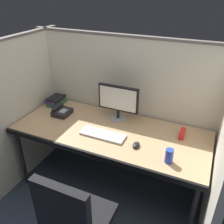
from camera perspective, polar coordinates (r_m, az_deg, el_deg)
The scene contains 12 objects.
ground_plane at distance 2.66m, azimuth -3.32°, elevation -21.19°, with size 8.00×8.00×0.00m, color #2D3847.
cubicle_partition_rear at distance 2.69m, azimuth 3.45°, elevation 1.25°, with size 2.21×0.06×1.57m.
cubicle_partition_left at distance 2.78m, azimuth -20.37°, elevation 0.33°, with size 0.06×1.41×1.57m.
cubicle_partition_right at distance 2.11m, azimuth 24.07°, elevation -10.28°, with size 0.06×1.41×1.57m.
desk at distance 2.38m, azimuth -0.62°, elevation -5.51°, with size 1.90×0.80×0.74m.
monitor_center at distance 2.45m, azimuth 1.47°, elevation 2.75°, with size 0.43×0.17×0.37m.
keyboard_main at distance 2.28m, azimuth -2.21°, elevation -5.39°, with size 0.43×0.15×0.02m, color silver.
computer_mouse at distance 2.15m, azimuth 5.74°, elevation -7.76°, with size 0.06×0.10×0.04m.
red_stapler at distance 2.36m, azimuth 16.30°, elevation -4.95°, with size 0.04×0.15×0.06m, color red.
desk_phone at distance 2.68m, azimuth -11.84°, elevation 0.06°, with size 0.17×0.19×0.09m.
book_stack at distance 2.91m, azimuth -13.21°, elevation 2.66°, with size 0.17×0.22×0.09m.
soda_can at distance 2.00m, azimuth 13.38°, elevation -10.09°, with size 0.07×0.07×0.12m, color #263FB2.
Camera 1 is at (0.83, -1.50, 2.03)m, focal length 38.57 mm.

